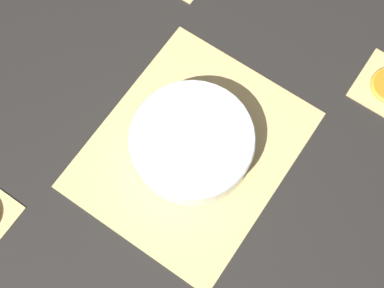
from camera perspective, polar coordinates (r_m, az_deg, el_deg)
The scene contains 3 objects.
ground_plane at distance 1.11m, azimuth 0.00°, elevation -0.60°, with size 6.00×6.00×0.00m, color black.
bamboo_mat_center at distance 1.10m, azimuth 0.00°, elevation -0.55°, with size 0.45×0.38×0.01m.
fruit_salad_bowl at distance 1.06m, azimuth 0.03°, elevation 0.20°, with size 0.25×0.25×0.07m.
Camera 1 is at (-0.30, -0.21, 1.05)m, focal length 50.00 mm.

